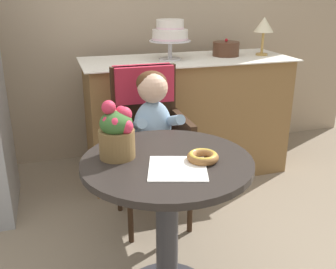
% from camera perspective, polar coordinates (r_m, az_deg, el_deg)
% --- Properties ---
extents(cafe_table, '(0.72, 0.72, 0.72)m').
position_cam_1_polar(cafe_table, '(1.72, -0.14, -10.08)').
color(cafe_table, '#282321').
rests_on(cafe_table, ground).
extents(wicker_chair, '(0.42, 0.45, 0.95)m').
position_cam_1_polar(wicker_chair, '(2.35, -2.99, 2.11)').
color(wicker_chair, '#332114').
rests_on(wicker_chair, ground).
extents(seated_child, '(0.27, 0.32, 0.73)m').
position_cam_1_polar(seated_child, '(2.19, -2.02, 1.82)').
color(seated_child, '#8CADCC').
rests_on(seated_child, ground).
extents(paper_napkin, '(0.28, 0.29, 0.00)m').
position_cam_1_polar(paper_napkin, '(1.54, 1.42, -4.97)').
color(paper_napkin, white).
rests_on(paper_napkin, cafe_table).
extents(donut_front, '(0.13, 0.13, 0.04)m').
position_cam_1_polar(donut_front, '(1.60, 5.12, -3.23)').
color(donut_front, '#936033').
rests_on(donut_front, cafe_table).
extents(flower_vase, '(0.15, 0.15, 0.25)m').
position_cam_1_polar(flower_vase, '(1.61, -7.49, 0.42)').
color(flower_vase, brown).
rests_on(flower_vase, cafe_table).
extents(display_counter, '(1.56, 0.62, 0.90)m').
position_cam_1_polar(display_counter, '(3.03, 2.71, 2.71)').
color(display_counter, olive).
rests_on(display_counter, ground).
extents(tiered_cake_stand, '(0.30, 0.30, 0.28)m').
position_cam_1_polar(tiered_cake_stand, '(2.86, 0.30, 14.60)').
color(tiered_cake_stand, silver).
rests_on(tiered_cake_stand, display_counter).
extents(round_layer_cake, '(0.20, 0.20, 0.13)m').
position_cam_1_polar(round_layer_cake, '(3.07, 8.48, 12.30)').
color(round_layer_cake, '#4C2D1E').
rests_on(round_layer_cake, display_counter).
extents(table_lamp, '(0.15, 0.15, 0.28)m').
position_cam_1_polar(table_lamp, '(3.13, 13.86, 15.12)').
color(table_lamp, '#B28C47').
rests_on(table_lamp, display_counter).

